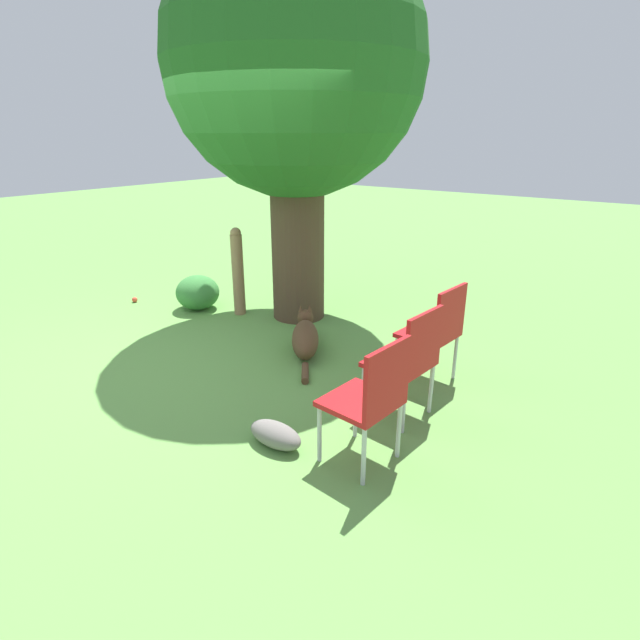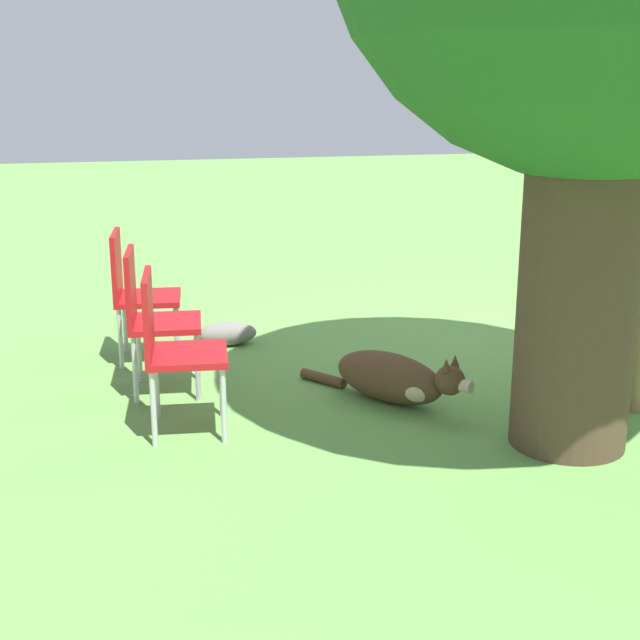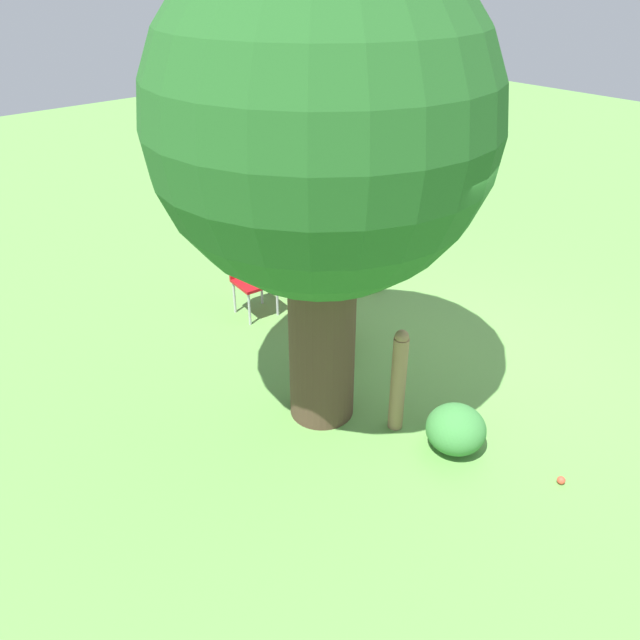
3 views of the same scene
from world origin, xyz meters
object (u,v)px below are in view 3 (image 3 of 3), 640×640
Objects in this scene: oak_tree at (322,130)px; red_chair_2 at (251,274)px; dog at (333,339)px; tennis_ball at (561,480)px; fence_post at (398,380)px; red_chair_1 at (290,256)px; red_chair_0 at (326,241)px.

oak_tree is 4.58× the size of red_chair_2.
dog is at bearing 11.53° from red_chair_2.
red_chair_2 is 4.03m from tennis_ball.
fence_post is at bearing 19.46° from tennis_ball.
dog is 1.42m from fence_post.
oak_tree is at bearing -26.38° from red_chair_1.
dog is at bearing -48.03° from oak_tree.
oak_tree reaches higher than red_chair_1.
fence_post is 1.18× the size of red_chair_0.
fence_post reaches higher than dog.
tennis_ball is at bearing -9.12° from red_chair_0.
red_chair_0 is at bearing -30.08° from fence_post.
dog is 1.51m from red_chair_1.
red_chair_1 is (2.67, -0.93, -0.02)m from fence_post.
red_chair_0 is (1.44, -1.18, 0.35)m from dog.
red_chair_1 is 12.91× the size of tennis_ball.
tennis_ball is (-2.70, -0.08, -0.12)m from dog.
fence_post reaches higher than tennis_ball.
red_chair_0 is at bearing 101.77° from red_chair_2.
tennis_ball is at bearing -0.46° from red_chair_1.
tennis_ball is (-1.39, -0.49, -0.49)m from fence_post.
dog is 1.14× the size of red_chair_1.
red_chair_2 is (-0.07, 0.66, 0.00)m from red_chair_1.
dog is at bearing -17.40° from fence_post.
dog is at bearing 1.77° from tennis_ball.
fence_post is 15.20× the size of tennis_ball.
tennis_ball is (-4.14, 1.10, -0.47)m from red_chair_0.
red_chair_1 is at bearing 101.77° from red_chair_2.
dog is (0.69, -0.77, -2.48)m from oak_tree.
red_chair_0 reaches higher than dog.
fence_post is 2.83m from red_chair_1.
red_chair_0 is at bearing 101.77° from red_chair_1.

